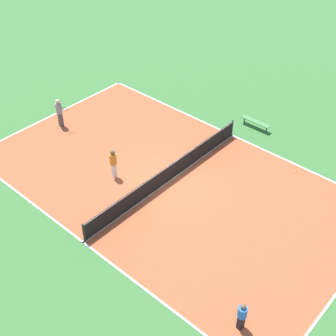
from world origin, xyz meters
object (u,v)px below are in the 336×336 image
tennis_ball_left_sideline (206,162)px  player_center_orange (113,162)px  bench (256,122)px  tennis_ball_near_net (296,172)px  tennis_net (168,173)px  player_near_blue (242,315)px  player_baseline_gray (59,111)px

tennis_ball_left_sideline → player_center_orange: bearing=-34.8°
bench → tennis_ball_near_net: 4.59m
player_center_orange → tennis_net: bearing=49.3°
player_center_orange → tennis_ball_near_net: player_center_orange is taller
bench → tennis_ball_near_net: bearing=-29.1°
player_near_blue → tennis_ball_left_sideline: size_ratio=20.22×
tennis_ball_near_net → tennis_ball_left_sideline: same height
player_near_blue → tennis_ball_left_sideline: bearing=-130.0°
player_near_blue → tennis_ball_near_net: player_near_blue is taller
tennis_net → player_center_orange: (1.57, -2.33, 0.44)m
tennis_net → tennis_ball_left_sideline: bearing=168.7°
player_baseline_gray → player_center_orange: 6.04m
tennis_ball_left_sideline → tennis_net: bearing=-11.3°
tennis_ball_near_net → player_baseline_gray: bearing=-67.1°
bench → player_near_blue: bearing=-58.9°
player_center_orange → player_near_blue: 10.39m
player_baseline_gray → player_near_blue: 16.41m
bench → player_center_orange: size_ratio=1.10×
player_near_blue → tennis_ball_left_sideline: (-7.03, -7.12, -0.73)m
player_center_orange → tennis_ball_left_sideline: (-4.09, 2.84, -0.94)m
tennis_ball_near_net → tennis_ball_left_sideline: bearing=-58.2°
tennis_net → player_near_blue: 8.86m
bench → tennis_ball_left_sideline: size_ratio=27.43×
player_baseline_gray → tennis_ball_left_sideline: 9.28m
tennis_net → bench: tennis_net is taller
player_baseline_gray → bench: bearing=40.9°
bench → tennis_ball_left_sideline: 4.73m
bench → tennis_ball_left_sideline: (4.72, -0.02, -0.34)m
player_center_orange → tennis_ball_near_net: bearing=59.2°
bench → player_baseline_gray: (7.62, -8.78, 0.68)m
tennis_net → player_baseline_gray: player_baseline_gray is taller
bench → player_baseline_gray: player_baseline_gray is taller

